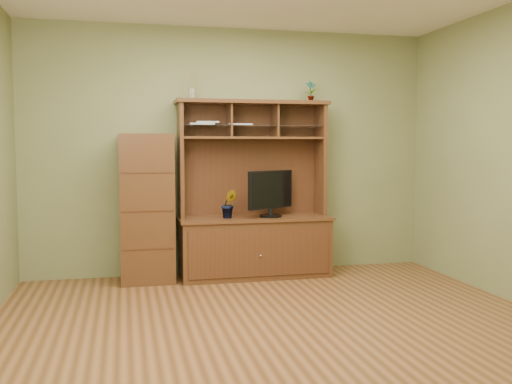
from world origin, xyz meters
name	(u,v)px	position (x,y,z in m)	size (l,w,h in m)	color
room	(279,154)	(0.00, 0.00, 1.35)	(4.54, 4.04, 2.74)	#593619
media_hutch	(254,228)	(0.20, 1.73, 0.52)	(1.66, 0.61, 1.90)	#412712
monitor	(271,193)	(0.36, 1.65, 0.91)	(0.57, 0.37, 0.50)	black
orchid_plant	(229,204)	(-0.09, 1.65, 0.80)	(0.17, 0.13, 0.30)	#2B551D
top_plant	(311,91)	(0.86, 1.80, 2.02)	(0.12, 0.08, 0.23)	#375C20
reed_diffuser	(191,88)	(-0.46, 1.81, 2.02)	(0.06, 0.06, 0.32)	silver
magazines	(216,124)	(-0.20, 1.80, 1.65)	(0.67, 0.21, 0.04)	silver
side_cabinet	(147,208)	(-0.95, 1.73, 0.77)	(0.55, 0.50, 1.53)	#412712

